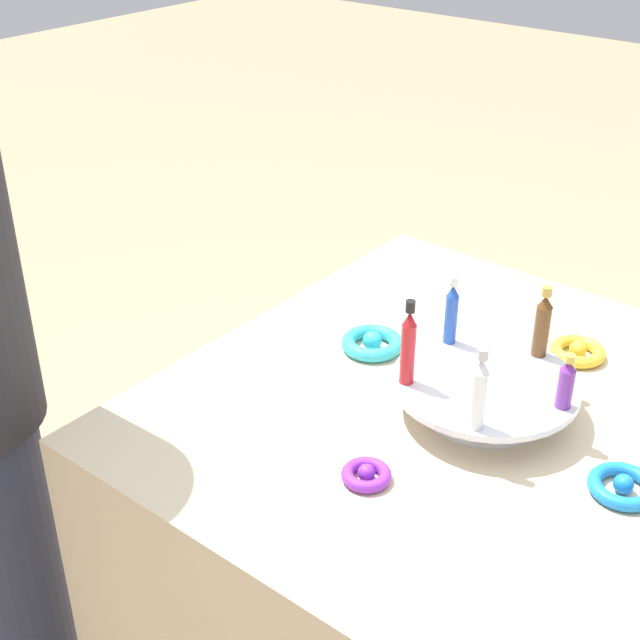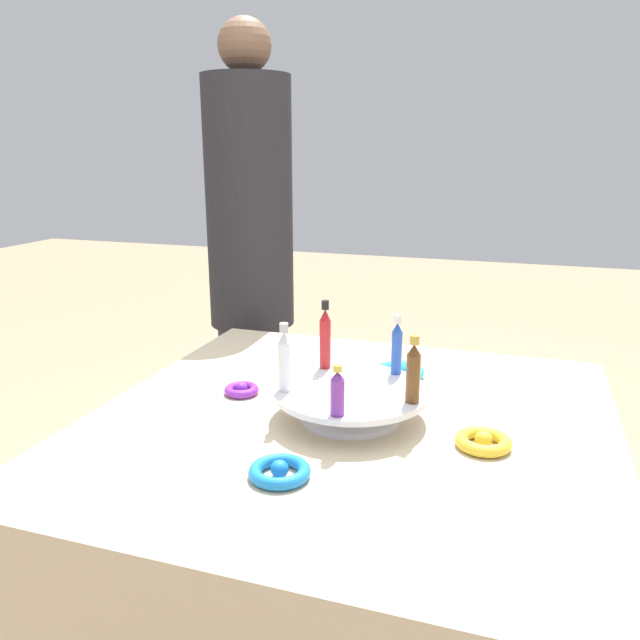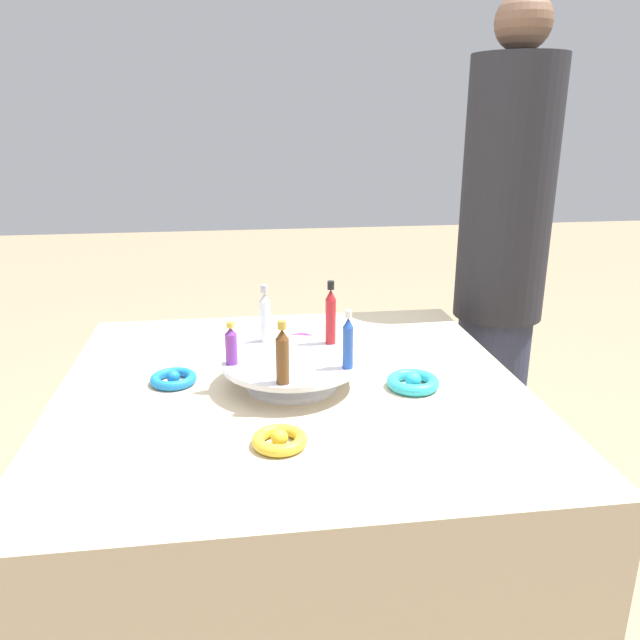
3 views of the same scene
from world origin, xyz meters
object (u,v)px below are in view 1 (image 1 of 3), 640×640
object	(u,v)px
ribbon_bow_teal	(372,343)
ribbon_bow_blue	(623,486)
bottle_red	(408,346)
ribbon_bow_gold	(578,351)
bottle_brown	(542,324)
bottle_blue	(451,312)
display_stand	(484,392)
bottle_clear	(479,392)
bottle_purple	(566,383)
ribbon_bow_purple	(366,474)

from	to	relation	value
ribbon_bow_teal	ribbon_bow_blue	distance (m)	0.53
bottle_red	ribbon_bow_blue	bearing A→B (deg)	-174.01
bottle_red	ribbon_bow_gold	distance (m)	0.39
bottle_brown	ribbon_bow_blue	world-z (taller)	bottle_brown
bottle_brown	bottle_red	bearing A→B (deg)	58.88
bottle_blue	bottle_red	size ratio (longest dim) A/B	0.85
display_stand	bottle_clear	xyz separation A→B (m)	(-0.05, 0.12, 0.09)
display_stand	bottle_red	bearing A→B (deg)	40.88
bottle_purple	ribbon_bow_teal	bearing A→B (deg)	-5.32
display_stand	bottle_red	size ratio (longest dim) A/B	2.05
bottle_clear	bottle_purple	size ratio (longest dim) A/B	1.45
display_stand	ribbon_bow_gold	size ratio (longest dim) A/B	3.05
ribbon_bow_teal	ribbon_bow_gold	distance (m)	0.37
bottle_blue	ribbon_bow_gold	xyz separation A→B (m)	(-0.16, -0.19, -0.11)
ribbon_bow_teal	ribbon_bow_blue	world-z (taller)	ribbon_bow_teal
bottle_brown	ribbon_bow_gold	distance (m)	0.17
bottle_blue	bottle_clear	distance (m)	0.25
bottle_purple	ribbon_bow_blue	world-z (taller)	bottle_purple
ribbon_bow_teal	ribbon_bow_gold	bearing A→B (deg)	-145.29
display_stand	bottle_purple	bearing A→B (deg)	-175.12
display_stand	bottle_blue	size ratio (longest dim) A/B	2.41
bottle_brown	ribbon_bow_blue	bearing A→B (deg)	143.08
bottle_blue	bottle_purple	size ratio (longest dim) A/B	1.35
display_stand	bottle_clear	bearing A→B (deg)	112.88
bottle_clear	ribbon_bow_blue	distance (m)	0.25
bottle_blue	ribbon_bow_purple	xyz separation A→B (m)	(-0.06, 0.33, -0.11)
bottle_red	ribbon_bow_purple	size ratio (longest dim) A/B	1.96
bottle_blue	bottle_brown	bearing A→B (deg)	-157.12
bottle_purple	ribbon_bow_gold	bearing A→B (deg)	-71.82
bottle_brown	bottle_blue	distance (m)	0.15
ribbon_bow_teal	ribbon_bow_blue	bearing A→B (deg)	169.71
ribbon_bow_purple	ribbon_bow_blue	world-z (taller)	ribbon_bow_blue
bottle_purple	ribbon_bow_teal	xyz separation A→B (m)	(0.39, -0.04, -0.09)
bottle_blue	ribbon_bow_teal	xyz separation A→B (m)	(0.15, 0.02, -0.11)
bottle_purple	bottle_brown	bearing A→B (deg)	-49.12
bottle_red	ribbon_bow_gold	world-z (taller)	bottle_red
display_stand	ribbon_bow_purple	xyz separation A→B (m)	(0.05, 0.26, -0.03)
bottle_clear	bottle_red	bearing A→B (deg)	-13.12
bottle_blue	bottle_purple	world-z (taller)	bottle_blue
ribbon_bow_teal	display_stand	bearing A→B (deg)	169.71
bottle_purple	ribbon_bow_blue	xyz separation A→B (m)	(-0.13, 0.06, -0.09)
ribbon_bow_teal	ribbon_bow_blue	size ratio (longest dim) A/B	1.12
bottle_purple	bottle_red	bearing A→B (deg)	22.88
display_stand	bottle_purple	distance (m)	0.15
ribbon_bow_blue	bottle_red	bearing A→B (deg)	5.99
bottle_purple	ribbon_bow_gold	size ratio (longest dim) A/B	0.93
bottle_purple	ribbon_bow_blue	distance (m)	0.17
bottle_red	ribbon_bow_teal	world-z (taller)	bottle_red
bottle_clear	ribbon_bow_blue	xyz separation A→B (m)	(-0.21, -0.07, -0.11)
bottle_blue	ribbon_bow_blue	size ratio (longest dim) A/B	1.24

